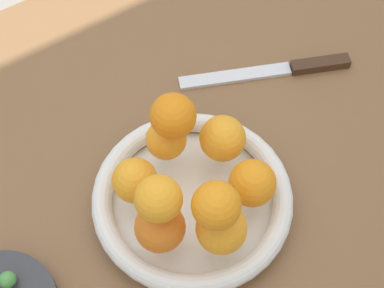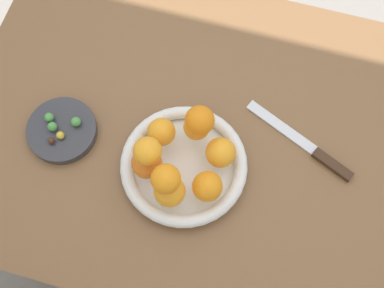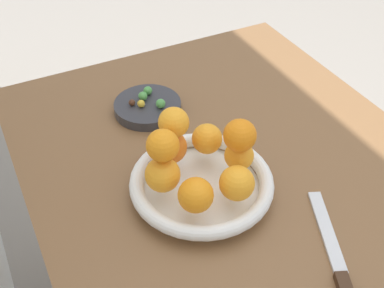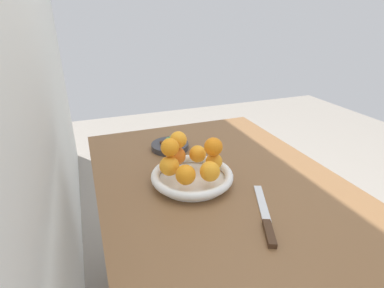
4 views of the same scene
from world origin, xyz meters
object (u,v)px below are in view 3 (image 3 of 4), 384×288
(candy_ball_4, at_px, (132,103))
(candy_ball_3, at_px, (141,104))
(candy_ball_0, at_px, (161,104))
(candy_ball_1, at_px, (148,91))
(orange_8, at_px, (163,145))
(orange_6, at_px, (174,122))
(fruit_bowl, at_px, (201,184))
(orange_2, at_px, (239,156))
(orange_5, at_px, (163,175))
(dining_table, at_px, (252,223))
(candy_ball_2, at_px, (143,96))
(orange_1, at_px, (237,183))
(knife, at_px, (339,264))
(orange_7, at_px, (240,135))
(orange_3, at_px, (207,139))
(candy_dish, at_px, (148,107))
(orange_4, at_px, (170,147))
(orange_0, at_px, (196,195))

(candy_ball_4, bearing_deg, candy_ball_3, -131.47)
(candy_ball_0, relative_size, candy_ball_3, 1.23)
(candy_ball_1, bearing_deg, orange_8, 163.03)
(orange_6, bearing_deg, fruit_bowl, -158.33)
(orange_2, bearing_deg, orange_5, 84.66)
(dining_table, bearing_deg, candy_ball_2, 14.65)
(orange_8, bearing_deg, candy_ball_0, -22.11)
(orange_1, relative_size, knife, 0.24)
(fruit_bowl, relative_size, orange_2, 4.87)
(orange_2, bearing_deg, candy_ball_2, 12.88)
(orange_7, height_order, orange_8, orange_8)
(orange_3, distance_m, candy_ball_0, 0.19)
(candy_dish, bearing_deg, orange_3, -171.24)
(orange_6, height_order, candy_ball_4, orange_6)
(dining_table, xyz_separation_m, orange_6, (0.10, 0.11, 0.22))
(dining_table, relative_size, knife, 4.46)
(orange_7, height_order, candy_ball_0, orange_7)
(candy_ball_2, relative_size, candy_ball_4, 1.39)
(candy_dish, bearing_deg, dining_table, -165.34)
(orange_4, bearing_deg, candy_ball_3, -5.99)
(orange_0, bearing_deg, knife, -137.96)
(knife, bearing_deg, candy_ball_0, 10.71)
(orange_3, xyz_separation_m, candy_ball_4, (0.22, 0.07, -0.04))
(candy_dish, distance_m, orange_1, 0.34)
(candy_dish, relative_size, candy_ball_4, 10.16)
(orange_4, xyz_separation_m, candy_ball_4, (0.21, -0.00, -0.04))
(candy_dish, height_order, knife, candy_dish)
(candy_ball_2, height_order, knife, candy_ball_2)
(dining_table, distance_m, candy_ball_1, 0.37)
(orange_7, bearing_deg, dining_table, -138.03)
(orange_5, height_order, candy_ball_0, orange_5)
(candy_ball_4, bearing_deg, orange_2, -161.35)
(orange_0, distance_m, orange_4, 0.12)
(orange_3, bearing_deg, candy_ball_1, 4.46)
(orange_2, xyz_separation_m, orange_7, (-0.01, 0.01, 0.05))
(fruit_bowl, height_order, knife, fruit_bowl)
(candy_ball_1, bearing_deg, candy_dish, 154.37)
(orange_6, xyz_separation_m, orange_8, (-0.05, 0.04, 0.00))
(orange_0, xyz_separation_m, candy_ball_0, (0.30, -0.07, -0.04))
(candy_ball_2, bearing_deg, orange_2, -167.12)
(orange_1, distance_m, orange_7, 0.08)
(candy_dish, bearing_deg, orange_8, 164.07)
(candy_ball_2, bearing_deg, candy_ball_0, -151.52)
(orange_6, bearing_deg, orange_2, -125.21)
(candy_ball_1, bearing_deg, candy_ball_4, 115.96)
(candy_dish, xyz_separation_m, orange_2, (-0.28, -0.06, 0.06))
(orange_1, xyz_separation_m, orange_6, (0.13, 0.05, 0.06))
(orange_6, xyz_separation_m, candy_ball_1, (0.24, -0.05, -0.10))
(orange_4, distance_m, candy_ball_4, 0.21)
(candy_dish, xyz_separation_m, orange_0, (-0.33, 0.05, 0.06))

